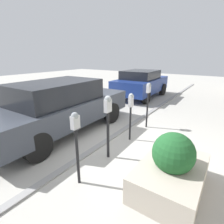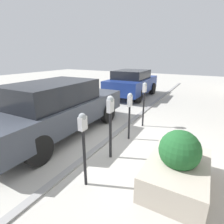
{
  "view_description": "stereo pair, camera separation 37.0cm",
  "coord_description": "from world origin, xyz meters",
  "views": [
    {
      "loc": [
        -3.51,
        -2.52,
        2.29
      ],
      "look_at": [
        0.0,
        -0.13,
        0.91
      ],
      "focal_mm": 28.0,
      "sensor_mm": 36.0,
      "label": 1
    },
    {
      "loc": [
        -3.71,
        -2.21,
        2.29
      ],
      "look_at": [
        0.0,
        -0.13,
        0.91
      ],
      "focal_mm": 28.0,
      "sensor_mm": 36.0,
      "label": 2
    }
  ],
  "objects": [
    {
      "name": "parked_car_rear",
      "position": [
        5.6,
        1.69,
        0.8
      ],
      "size": [
        4.03,
        1.98,
        1.51
      ],
      "rotation": [
        0.0,
        0.0,
        0.03
      ],
      "color": "navy",
      "rests_on": "ground_plane"
    },
    {
      "name": "parking_meter_middle",
      "position": [
        0.51,
        -0.39,
        0.97
      ],
      "size": [
        0.15,
        0.13,
        1.34
      ],
      "color": "black",
      "rests_on": "ground_plane"
    },
    {
      "name": "parking_meter_second",
      "position": [
        -0.57,
        -0.4,
        1.05
      ],
      "size": [
        0.18,
        0.15,
        1.48
      ],
      "color": "black",
      "rests_on": "ground_plane"
    },
    {
      "name": "parked_car_middle",
      "position": [
        -0.17,
        1.63,
        0.83
      ],
      "size": [
        4.79,
        1.89,
        1.59
      ],
      "rotation": [
        0.0,
        0.0,
        0.02
      ],
      "color": "#383D47",
      "rests_on": "ground_plane"
    },
    {
      "name": "parking_meter_nearest",
      "position": [
        -1.6,
        -0.46,
        1.0
      ],
      "size": [
        0.15,
        0.13,
        1.4
      ],
      "color": "black",
      "rests_on": "ground_plane"
    },
    {
      "name": "curb_strip",
      "position": [
        0.0,
        0.08,
        0.02
      ],
      "size": [
        24.5,
        0.16,
        0.04
      ],
      "color": "gray",
      "rests_on": "ground_plane"
    },
    {
      "name": "parking_meter_fourth",
      "position": [
        1.63,
        -0.41,
        1.09
      ],
      "size": [
        0.17,
        0.14,
        1.49
      ],
      "color": "black",
      "rests_on": "ground_plane"
    },
    {
      "name": "planter_box",
      "position": [
        -0.79,
        -1.92,
        0.4
      ],
      "size": [
        1.57,
        1.03,
        1.08
      ],
      "color": "#B2A899",
      "rests_on": "ground_plane"
    },
    {
      "name": "ground_plane",
      "position": [
        0.0,
        0.0,
        0.0
      ],
      "size": [
        40.0,
        40.0,
        0.0
      ],
      "primitive_type": "plane",
      "color": "#ADAAA3"
    }
  ]
}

